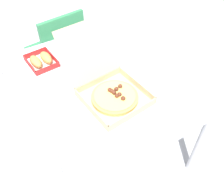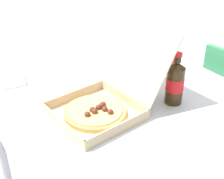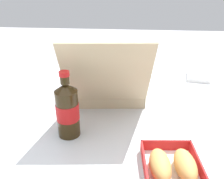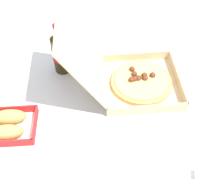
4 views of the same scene
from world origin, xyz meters
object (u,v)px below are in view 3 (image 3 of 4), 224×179
pizza_box_open (107,87)px  cola_bottle (67,110)px  bread_side_box (172,167)px  napkin_pile (198,77)px  paper_menu (200,109)px

pizza_box_open → cola_bottle: bearing=70.8°
bread_side_box → napkin_pile: (-0.22, -0.67, -0.02)m
cola_bottle → paper_menu: size_ratio=1.07×
bread_side_box → paper_menu: bearing=-114.2°
paper_menu → napkin_pile: (-0.06, -0.31, 0.01)m
bread_side_box → napkin_pile: size_ratio=1.83×
pizza_box_open → bread_side_box: pizza_box_open is taller
napkin_pile → pizza_box_open: bearing=27.8°
cola_bottle → pizza_box_open: bearing=-109.2°
cola_bottle → napkin_pile: 0.75m
bread_side_box → cola_bottle: 0.36m
paper_menu → napkin_pile: size_ratio=1.91×
cola_bottle → napkin_pile: (-0.54, -0.51, -0.08)m
pizza_box_open → cola_bottle: 0.30m
pizza_box_open → napkin_pile: bearing=-152.2°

